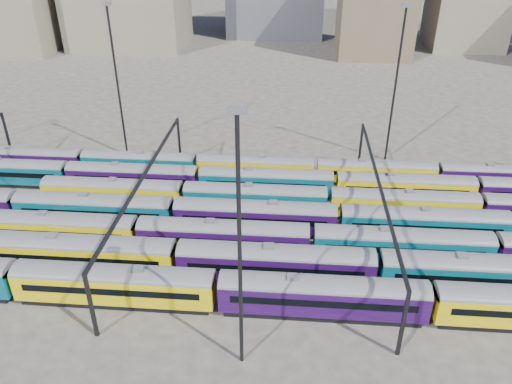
# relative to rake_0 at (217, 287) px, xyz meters

# --- Properties ---
(ground) EXTENTS (500.00, 500.00, 0.00)m
(ground) POSITION_rel_rake_0_xyz_m (8.37, 15.00, -2.88)
(ground) COLOR #403A36
(ground) RESTS_ON ground
(rake_0) EXTENTS (133.12, 3.24, 5.48)m
(rake_0) POSITION_rel_rake_0_xyz_m (0.00, 0.00, 0.00)
(rake_0) COLOR black
(rake_0) RESTS_ON ground
(rake_1) EXTENTS (136.90, 3.34, 5.64)m
(rake_1) POSITION_rel_rake_0_xyz_m (-5.48, 5.00, 0.08)
(rake_1) COLOR black
(rake_1) RESTS_ON ground
(rake_2) EXTENTS (107.98, 3.16, 5.33)m
(rake_2) POSITION_rel_rake_0_xyz_m (-0.71, 10.00, -0.08)
(rake_2) COLOR black
(rake_2) RESTS_ON ground
(rake_3) EXTENTS (108.55, 3.18, 5.36)m
(rake_3) POSITION_rel_rake_0_xyz_m (2.82, 15.00, -0.06)
(rake_3) COLOR black
(rake_3) RESTS_ON ground
(rake_4) EXTENTS (102.15, 2.99, 5.04)m
(rake_4) POSITION_rel_rake_0_xyz_m (22.95, 20.00, -0.23)
(rake_4) COLOR black
(rake_4) RESTS_ON ground
(rake_5) EXTENTS (121.73, 2.97, 5.00)m
(rake_5) POSITION_rel_rake_0_xyz_m (13.81, 25.00, -0.25)
(rake_5) COLOR black
(rake_5) RESTS_ON ground
(rake_6) EXTENTS (131.27, 2.74, 4.61)m
(rake_6) POSITION_rel_rake_0_xyz_m (20.45, 30.00, -0.46)
(rake_6) COLOR black
(rake_6) RESTS_ON ground
(gantry_1) EXTENTS (0.35, 40.35, 8.03)m
(gantry_1) POSITION_rel_rake_0_xyz_m (-11.63, 15.00, 3.91)
(gantry_1) COLOR black
(gantry_1) RESTS_ON ground
(gantry_2) EXTENTS (0.35, 40.35, 8.03)m
(gantry_2) POSITION_rel_rake_0_xyz_m (18.37, 15.00, 3.91)
(gantry_2) COLOR black
(gantry_2) RESTS_ON ground
(mast_1) EXTENTS (1.40, 0.50, 25.60)m
(mast_1) POSITION_rel_rake_0_xyz_m (-21.63, 37.00, 11.09)
(mast_1) COLOR black
(mast_1) RESTS_ON ground
(mast_2) EXTENTS (1.40, 0.50, 25.60)m
(mast_2) POSITION_rel_rake_0_xyz_m (3.37, -7.00, 11.09)
(mast_2) COLOR black
(mast_2) RESTS_ON ground
(mast_3) EXTENTS (1.40, 0.50, 25.60)m
(mast_3) POSITION_rel_rake_0_xyz_m (23.37, 39.00, 11.09)
(mast_3) COLOR black
(mast_3) RESTS_ON ground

